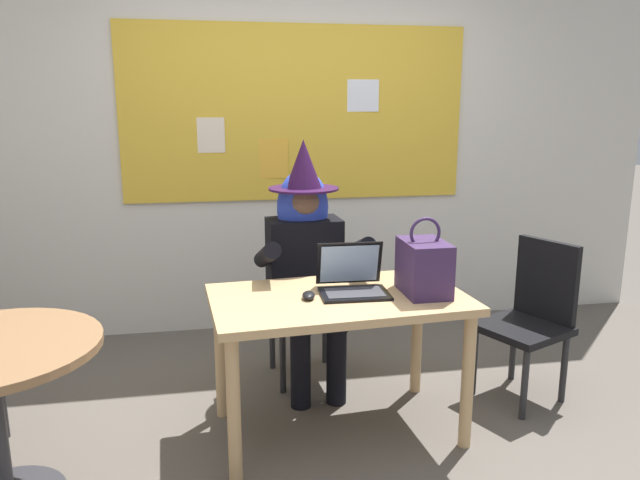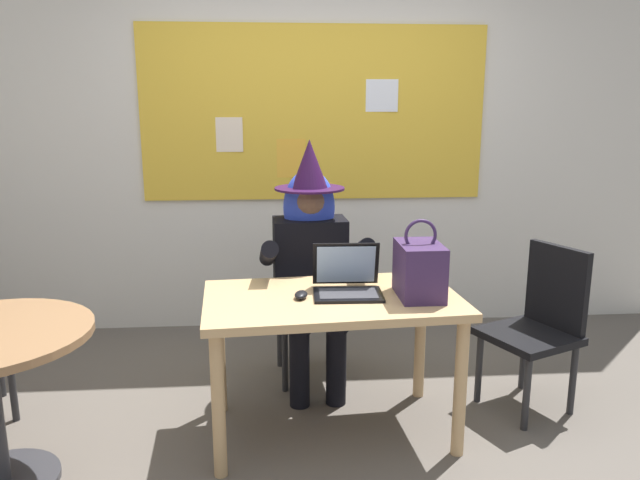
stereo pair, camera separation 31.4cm
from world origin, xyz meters
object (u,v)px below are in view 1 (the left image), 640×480
laptop (352,282)px  chair_at_desk (302,293)px  desk_main (338,315)px  chair_extra_corner (532,312)px  computer_mouse (309,295)px  person_costumed (306,252)px  handbag (424,267)px

laptop → chair_at_desk: bearing=104.8°
desk_main → laptop: 0.18m
desk_main → chair_extra_corner: chair_extra_corner is taller
laptop → computer_mouse: (-0.23, -0.07, -0.04)m
person_costumed → chair_extra_corner: 1.30m
chair_extra_corner → desk_main: bearing=-14.5°
laptop → computer_mouse: bearing=-161.5°
person_costumed → chair_at_desk: bearing=-178.5°
desk_main → handbag: 0.48m
chair_at_desk → chair_extra_corner: (1.21, -0.53, -0.01)m
chair_at_desk → handbag: size_ratio=2.38×
person_costumed → handbag: (0.48, -0.63, 0.06)m
desk_main → computer_mouse: size_ratio=12.22×
desk_main → person_costumed: size_ratio=0.89×
desk_main → handbag: size_ratio=3.36×
chair_at_desk → person_costumed: (0.01, -0.12, 0.28)m
laptop → chair_extra_corner: bearing=9.8°
laptop → computer_mouse: 0.24m
chair_at_desk → laptop: (0.15, -0.67, 0.26)m
computer_mouse → handbag: bearing=9.5°
chair_at_desk → person_costumed: size_ratio=0.63×
desk_main → chair_extra_corner: bearing=9.5°
desk_main → handbag: handbag is taller
computer_mouse → chair_extra_corner: 1.33m
computer_mouse → handbag: size_ratio=0.28×
chair_extra_corner → handbag: bearing=-6.6°
desk_main → person_costumed: person_costumed is taller
chair_at_desk → computer_mouse: size_ratio=8.65×
computer_mouse → chair_extra_corner: chair_extra_corner is taller
laptop → chair_extra_corner: (1.06, 0.14, -0.28)m
chair_at_desk → chair_extra_corner: bearing=62.2°
desk_main → person_costumed: 0.62m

